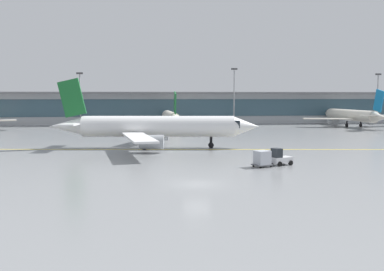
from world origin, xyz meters
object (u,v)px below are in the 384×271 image
at_px(gate_airplane_1, 171,117).
at_px(apron_light_mast_3, 377,96).
at_px(apron_light_mast_2, 234,94).
at_px(taxiing_regional_jet, 156,127).
at_px(baggage_tug, 280,158).
at_px(cargo_dolly_lead, 262,158).
at_px(gate_airplane_2, 351,116).
at_px(apron_light_mast_1, 80,97).

xyz_separation_m(gate_airplane_1, apron_light_mast_3, (63.36, 9.75, 5.45)).
bearing_deg(apron_light_mast_2, taxiing_regional_jet, -115.20).
xyz_separation_m(baggage_tug, cargo_dolly_lead, (-2.52, -0.98, 0.16)).
relative_size(taxiing_regional_jet, apron_light_mast_2, 2.08).
bearing_deg(gate_airplane_2, apron_light_mast_3, -56.43).
height_order(gate_airplane_1, baggage_tug, gate_airplane_1).
height_order(taxiing_regional_jet, apron_light_mast_2, apron_light_mast_2).
xyz_separation_m(gate_airplane_1, apron_light_mast_1, (-24.70, 10.62, 5.34)).
bearing_deg(taxiing_regional_jet, baggage_tug, -45.30).
height_order(cargo_dolly_lead, apron_light_mast_3, apron_light_mast_3).
xyz_separation_m(gate_airplane_2, baggage_tug, (-40.46, -60.20, -2.16)).
xyz_separation_m(cargo_dolly_lead, apron_light_mast_3, (56.34, 71.19, 7.24)).
height_order(apron_light_mast_1, apron_light_mast_3, apron_light_mast_3).
xyz_separation_m(apron_light_mast_2, apron_light_mast_3, (44.25, 0.07, -0.63)).
relative_size(apron_light_mast_1, apron_light_mast_3, 0.99).
bearing_deg(gate_airplane_1, cargo_dolly_lead, -175.39).
xyz_separation_m(taxiing_regional_jet, apron_light_mast_3, (68.42, 51.43, 4.90)).
bearing_deg(cargo_dolly_lead, apron_light_mast_2, 59.01).
relative_size(taxiing_regional_jet, apron_light_mast_1, 2.28).
bearing_deg(apron_light_mast_3, apron_light_mast_1, 179.44).
xyz_separation_m(baggage_tug, apron_light_mast_2, (9.57, 70.14, 8.04)).
bearing_deg(apron_light_mast_2, gate_airplane_2, -17.83).
distance_m(gate_airplane_2, taxiing_regional_jet, 68.90).
bearing_deg(apron_light_mast_3, gate_airplane_1, -171.25).
bearing_deg(apron_light_mast_3, apron_light_mast_2, -179.92).
distance_m(gate_airplane_2, apron_light_mast_1, 75.66).
relative_size(taxiing_regional_jet, apron_light_mast_3, 2.25).
bearing_deg(gate_airplane_2, apron_light_mast_2, 68.90).
relative_size(baggage_tug, apron_light_mast_3, 0.19).
xyz_separation_m(taxiing_regional_jet, baggage_tug, (14.60, -18.78, -2.50)).
relative_size(gate_airplane_1, cargo_dolly_lead, 11.29).
xyz_separation_m(baggage_tug, apron_light_mast_3, (53.82, 70.20, 7.40)).
xyz_separation_m(gate_airplane_2, apron_light_mast_2, (-30.89, 9.94, 5.87)).
bearing_deg(taxiing_regional_jet, apron_light_mast_2, 71.64).
bearing_deg(apron_light_mast_2, gate_airplane_1, -153.12).
relative_size(gate_airplane_2, baggage_tug, 10.49).
bearing_deg(cargo_dolly_lead, gate_airplane_1, 75.18).
bearing_deg(cargo_dolly_lead, apron_light_mast_1, 92.42).
bearing_deg(taxiing_regional_jet, cargo_dolly_lead, -51.72).
height_order(baggage_tug, apron_light_mast_3, apron_light_mast_3).
xyz_separation_m(gate_airplane_1, baggage_tug, (9.54, -60.45, -1.96)).
relative_size(taxiing_regional_jet, baggage_tug, 11.66).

